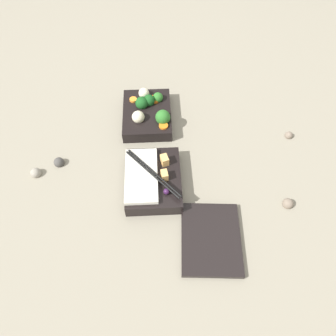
# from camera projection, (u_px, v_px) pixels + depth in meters

# --- Properties ---
(ground_plane) EXTENTS (3.00, 3.00, 0.00)m
(ground_plane) POSITION_uv_depth(u_px,v_px,m) (145.00, 152.00, 0.92)
(ground_plane) COLOR gray
(bento_tray_vegetable) EXTENTS (0.18, 0.14, 0.07)m
(bento_tray_vegetable) POSITION_uv_depth(u_px,v_px,m) (148.00, 113.00, 0.97)
(bento_tray_vegetable) COLOR black
(bento_tray_vegetable) RESTS_ON ground_plane
(bento_tray_rice) EXTENTS (0.18, 0.14, 0.06)m
(bento_tray_rice) POSITION_uv_depth(u_px,v_px,m) (152.00, 179.00, 0.84)
(bento_tray_rice) COLOR black
(bento_tray_rice) RESTS_ON ground_plane
(bento_lid) EXTENTS (0.19, 0.15, 0.01)m
(bento_lid) POSITION_uv_depth(u_px,v_px,m) (211.00, 239.00, 0.76)
(bento_lid) COLOR black
(bento_lid) RESTS_ON ground_plane
(pebble_0) EXTENTS (0.03, 0.03, 0.03)m
(pebble_0) POSITION_uv_depth(u_px,v_px,m) (36.00, 173.00, 0.87)
(pebble_0) COLOR gray
(pebble_0) RESTS_ON ground_plane
(pebble_1) EXTENTS (0.03, 0.03, 0.03)m
(pebble_1) POSITION_uv_depth(u_px,v_px,m) (288.00, 203.00, 0.82)
(pebble_1) COLOR #7A6B5B
(pebble_1) RESTS_ON ground_plane
(pebble_2) EXTENTS (0.03, 0.03, 0.03)m
(pebble_2) POSITION_uv_depth(u_px,v_px,m) (59.00, 162.00, 0.89)
(pebble_2) COLOR #474442
(pebble_2) RESTS_ON ground_plane
(pebble_3) EXTENTS (0.02, 0.02, 0.02)m
(pebble_3) POSITION_uv_depth(u_px,v_px,m) (289.00, 135.00, 0.95)
(pebble_3) COLOR #7A6B5B
(pebble_3) RESTS_ON ground_plane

